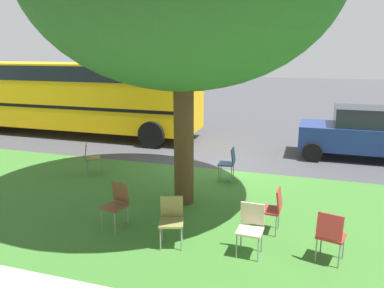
{
  "coord_description": "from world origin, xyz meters",
  "views": [
    {
      "loc": [
        -2.6,
        10.5,
        3.36
      ],
      "look_at": [
        0.21,
        1.59,
        1.06
      ],
      "focal_mm": 35.59,
      "sensor_mm": 36.0,
      "label": 1
    }
  ],
  "objects_px": {
    "chair_6": "(90,155)",
    "chair_0": "(229,161)",
    "chair_4": "(171,217)",
    "school_bus": "(72,91)",
    "chair_1": "(273,207)",
    "chair_2": "(251,225)",
    "chair_3": "(330,233)",
    "chair_5": "(117,202)",
    "parked_car": "(361,133)"
  },
  "relations": [
    {
      "from": "chair_0",
      "to": "school_bus",
      "type": "xyz_separation_m",
      "value": [
        7.32,
        -3.81,
        1.24
      ]
    },
    {
      "from": "chair_3",
      "to": "chair_4",
      "type": "bearing_deg",
      "value": 4.06
    },
    {
      "from": "chair_3",
      "to": "chair_4",
      "type": "height_order",
      "value": "same"
    },
    {
      "from": "chair_0",
      "to": "parked_car",
      "type": "xyz_separation_m",
      "value": [
        -3.55,
        -3.32,
        0.32
      ]
    },
    {
      "from": "chair_1",
      "to": "chair_2",
      "type": "relative_size",
      "value": 1.0
    },
    {
      "from": "chair_1",
      "to": "school_bus",
      "type": "relative_size",
      "value": 0.08
    },
    {
      "from": "chair_2",
      "to": "chair_5",
      "type": "relative_size",
      "value": 1.0
    },
    {
      "from": "chair_5",
      "to": "parked_car",
      "type": "relative_size",
      "value": 0.24
    },
    {
      "from": "chair_5",
      "to": "parked_car",
      "type": "xyz_separation_m",
      "value": [
        -5.04,
        -6.7,
        0.32
      ]
    },
    {
      "from": "chair_2",
      "to": "chair_3",
      "type": "distance_m",
      "value": 1.27
    },
    {
      "from": "chair_1",
      "to": "chair_5",
      "type": "bearing_deg",
      "value": 12.86
    },
    {
      "from": "chair_6",
      "to": "chair_0",
      "type": "bearing_deg",
      "value": -170.86
    },
    {
      "from": "parked_car",
      "to": "school_bus",
      "type": "relative_size",
      "value": 0.36
    },
    {
      "from": "chair_6",
      "to": "school_bus",
      "type": "distance_m",
      "value": 5.77
    },
    {
      "from": "chair_3",
      "to": "school_bus",
      "type": "relative_size",
      "value": 0.08
    },
    {
      "from": "chair_3",
      "to": "parked_car",
      "type": "distance_m",
      "value": 6.95
    },
    {
      "from": "school_bus",
      "to": "chair_2",
      "type": "bearing_deg",
      "value": 138.8
    },
    {
      "from": "chair_1",
      "to": "chair_5",
      "type": "height_order",
      "value": "same"
    },
    {
      "from": "chair_1",
      "to": "chair_3",
      "type": "distance_m",
      "value": 1.28
    },
    {
      "from": "chair_0",
      "to": "chair_1",
      "type": "distance_m",
      "value": 3.06
    },
    {
      "from": "chair_2",
      "to": "chair_6",
      "type": "height_order",
      "value": "same"
    },
    {
      "from": "chair_4",
      "to": "school_bus",
      "type": "height_order",
      "value": "school_bus"
    },
    {
      "from": "chair_3",
      "to": "chair_1",
      "type": "bearing_deg",
      "value": -39.51
    },
    {
      "from": "chair_3",
      "to": "school_bus",
      "type": "height_order",
      "value": "school_bus"
    },
    {
      "from": "chair_4",
      "to": "chair_3",
      "type": "bearing_deg",
      "value": -175.94
    },
    {
      "from": "chair_2",
      "to": "chair_5",
      "type": "distance_m",
      "value": 2.65
    },
    {
      "from": "chair_3",
      "to": "chair_6",
      "type": "xyz_separation_m",
      "value": [
        6.23,
        -2.92,
        0.0
      ]
    },
    {
      "from": "chair_2",
      "to": "chair_4",
      "type": "height_order",
      "value": "same"
    },
    {
      "from": "chair_3",
      "to": "chair_5",
      "type": "distance_m",
      "value": 3.91
    },
    {
      "from": "chair_5",
      "to": "chair_4",
      "type": "bearing_deg",
      "value": 165.02
    },
    {
      "from": "chair_3",
      "to": "chair_5",
      "type": "bearing_deg",
      "value": -2.18
    },
    {
      "from": "chair_4",
      "to": "parked_car",
      "type": "relative_size",
      "value": 0.24
    },
    {
      "from": "chair_4",
      "to": "school_bus",
      "type": "relative_size",
      "value": 0.08
    },
    {
      "from": "chair_5",
      "to": "school_bus",
      "type": "height_order",
      "value": "school_bus"
    },
    {
      "from": "chair_2",
      "to": "chair_5",
      "type": "bearing_deg",
      "value": -4.96
    },
    {
      "from": "chair_0",
      "to": "chair_6",
      "type": "xyz_separation_m",
      "value": [
        3.82,
        0.61,
        0.0
      ]
    },
    {
      "from": "chair_2",
      "to": "chair_6",
      "type": "distance_m",
      "value": 5.8
    },
    {
      "from": "chair_2",
      "to": "chair_1",
      "type": "bearing_deg",
      "value": -107.13
    },
    {
      "from": "chair_4",
      "to": "chair_6",
      "type": "relative_size",
      "value": 1.0
    },
    {
      "from": "chair_4",
      "to": "parked_car",
      "type": "xyz_separation_m",
      "value": [
        -3.78,
        -7.04,
        0.32
      ]
    },
    {
      "from": "chair_2",
      "to": "parked_car",
      "type": "bearing_deg",
      "value": -109.11
    },
    {
      "from": "chair_0",
      "to": "chair_2",
      "type": "xyz_separation_m",
      "value": [
        -1.15,
        3.61,
        0.0
      ]
    },
    {
      "from": "chair_2",
      "to": "school_bus",
      "type": "relative_size",
      "value": 0.08
    },
    {
      "from": "chair_1",
      "to": "chair_2",
      "type": "xyz_separation_m",
      "value": [
        0.28,
        0.9,
        0.0
      ]
    },
    {
      "from": "chair_1",
      "to": "chair_6",
      "type": "relative_size",
      "value": 1.0
    },
    {
      "from": "chair_1",
      "to": "chair_4",
      "type": "xyz_separation_m",
      "value": [
        1.66,
        1.0,
        0.0
      ]
    },
    {
      "from": "chair_0",
      "to": "chair_2",
      "type": "relative_size",
      "value": 1.0
    },
    {
      "from": "chair_1",
      "to": "chair_6",
      "type": "distance_m",
      "value": 5.65
    },
    {
      "from": "parked_car",
      "to": "school_bus",
      "type": "bearing_deg",
      "value": -2.56
    },
    {
      "from": "chair_4",
      "to": "chair_6",
      "type": "distance_m",
      "value": 4.74
    }
  ]
}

